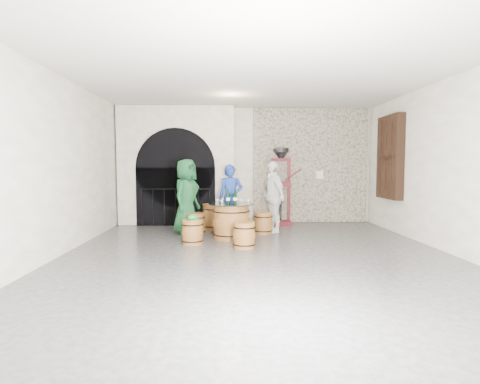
{
  "coord_description": "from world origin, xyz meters",
  "views": [
    {
      "loc": [
        -0.55,
        -6.49,
        1.59
      ],
      "look_at": [
        -0.27,
        1.27,
        1.05
      ],
      "focal_mm": 28.0,
      "sensor_mm": 36.0,
      "label": 1
    }
  ],
  "objects_px": {
    "wine_bottle_left": "(228,198)",
    "barrel_stool_far": "(231,221)",
    "wine_bottle_right": "(235,197)",
    "barrel_stool_near_left": "(192,232)",
    "wine_bottle_center": "(235,198)",
    "barrel_table": "(231,221)",
    "corking_press": "(281,181)",
    "side_barrel": "(212,217)",
    "barrel_stool_right": "(263,223)",
    "person_white": "(273,197)",
    "barrel_stool_near_right": "(244,235)",
    "person_green": "(186,197)",
    "person_blue": "(231,198)",
    "barrel_stool_left": "(195,224)"
  },
  "relations": [
    {
      "from": "wine_bottle_left",
      "to": "barrel_stool_far",
      "type": "bearing_deg",
      "value": 85.98
    },
    {
      "from": "wine_bottle_left",
      "to": "wine_bottle_right",
      "type": "xyz_separation_m",
      "value": [
        0.16,
        0.13,
        0.0
      ]
    },
    {
      "from": "barrel_stool_near_left",
      "to": "wine_bottle_center",
      "type": "height_order",
      "value": "wine_bottle_center"
    },
    {
      "from": "barrel_table",
      "to": "corking_press",
      "type": "xyz_separation_m",
      "value": [
        1.36,
        1.89,
        0.81
      ]
    },
    {
      "from": "barrel_stool_far",
      "to": "side_barrel",
      "type": "height_order",
      "value": "side_barrel"
    },
    {
      "from": "barrel_stool_right",
      "to": "person_white",
      "type": "bearing_deg",
      "value": 37.94
    },
    {
      "from": "barrel_stool_right",
      "to": "side_barrel",
      "type": "relative_size",
      "value": 0.78
    },
    {
      "from": "barrel_stool_near_right",
      "to": "side_barrel",
      "type": "height_order",
      "value": "side_barrel"
    },
    {
      "from": "wine_bottle_right",
      "to": "side_barrel",
      "type": "height_order",
      "value": "wine_bottle_right"
    },
    {
      "from": "wine_bottle_center",
      "to": "side_barrel",
      "type": "bearing_deg",
      "value": 115.29
    },
    {
      "from": "barrel_table",
      "to": "barrel_stool_near_left",
      "type": "xyz_separation_m",
      "value": [
        -0.8,
        -0.55,
        -0.13
      ]
    },
    {
      "from": "side_barrel",
      "to": "barrel_stool_near_right",
      "type": "bearing_deg",
      "value": -71.13
    },
    {
      "from": "barrel_table",
      "to": "barrel_stool_near_left",
      "type": "relative_size",
      "value": 1.98
    },
    {
      "from": "barrel_stool_right",
      "to": "barrel_stool_near_right",
      "type": "relative_size",
      "value": 1.0
    },
    {
      "from": "barrel_table",
      "to": "wine_bottle_left",
      "type": "xyz_separation_m",
      "value": [
        -0.07,
        -0.03,
        0.52
      ]
    },
    {
      "from": "barrel_stool_far",
      "to": "person_white",
      "type": "height_order",
      "value": "person_white"
    },
    {
      "from": "person_green",
      "to": "wine_bottle_center",
      "type": "distance_m",
      "value": 1.3
    },
    {
      "from": "barrel_stool_near_left",
      "to": "person_white",
      "type": "xyz_separation_m",
      "value": [
        1.81,
        1.34,
        0.6
      ]
    },
    {
      "from": "wine_bottle_right",
      "to": "person_blue",
      "type": "bearing_deg",
      "value": 95.31
    },
    {
      "from": "corking_press",
      "to": "barrel_stool_near_right",
      "type": "bearing_deg",
      "value": -108.38
    },
    {
      "from": "barrel_stool_near_right",
      "to": "corking_press",
      "type": "distance_m",
      "value": 3.18
    },
    {
      "from": "barrel_table",
      "to": "corking_press",
      "type": "distance_m",
      "value": 2.46
    },
    {
      "from": "person_green",
      "to": "barrel_stool_near_right",
      "type": "bearing_deg",
      "value": -117.18
    },
    {
      "from": "barrel_table",
      "to": "barrel_stool_near_right",
      "type": "relative_size",
      "value": 1.98
    },
    {
      "from": "barrel_stool_left",
      "to": "person_green",
      "type": "relative_size",
      "value": 0.29
    },
    {
      "from": "barrel_table",
      "to": "wine_bottle_left",
      "type": "bearing_deg",
      "value": -155.55
    },
    {
      "from": "person_blue",
      "to": "barrel_stool_near_left",
      "type": "bearing_deg",
      "value": -118.56
    },
    {
      "from": "barrel_stool_left",
      "to": "corking_press",
      "type": "xyz_separation_m",
      "value": [
        2.19,
        1.38,
        0.95
      ]
    },
    {
      "from": "barrel_stool_right",
      "to": "barrel_stool_near_left",
      "type": "xyz_separation_m",
      "value": [
        -1.56,
        -1.14,
        0.0
      ]
    },
    {
      "from": "corking_press",
      "to": "wine_bottle_center",
      "type": "bearing_deg",
      "value": -120.64
    },
    {
      "from": "wine_bottle_right",
      "to": "corking_press",
      "type": "xyz_separation_m",
      "value": [
        1.27,
        1.79,
        0.29
      ]
    },
    {
      "from": "person_blue",
      "to": "side_barrel",
      "type": "bearing_deg",
      "value": 163.32
    },
    {
      "from": "barrel_stool_left",
      "to": "person_green",
      "type": "bearing_deg",
      "value": 148.56
    },
    {
      "from": "person_white",
      "to": "person_green",
      "type": "bearing_deg",
      "value": -104.49
    },
    {
      "from": "barrel_table",
      "to": "person_white",
      "type": "relative_size",
      "value": 0.59
    },
    {
      "from": "barrel_stool_near_left",
      "to": "person_blue",
      "type": "relative_size",
      "value": 0.31
    },
    {
      "from": "barrel_stool_far",
      "to": "barrel_stool_left",
      "type": "bearing_deg",
      "value": -150.78
    },
    {
      "from": "person_white",
      "to": "wine_bottle_left",
      "type": "height_order",
      "value": "person_white"
    },
    {
      "from": "barrel_stool_near_right",
      "to": "person_blue",
      "type": "xyz_separation_m",
      "value": [
        -0.24,
        1.97,
        0.56
      ]
    },
    {
      "from": "barrel_stool_near_right",
      "to": "wine_bottle_left",
      "type": "relative_size",
      "value": 1.56
    },
    {
      "from": "barrel_stool_right",
      "to": "wine_bottle_center",
      "type": "xyz_separation_m",
      "value": [
        -0.68,
        -0.61,
        0.65
      ]
    },
    {
      "from": "wine_bottle_center",
      "to": "side_barrel",
      "type": "xyz_separation_m",
      "value": [
        -0.56,
        1.18,
        -0.58
      ]
    },
    {
      "from": "person_green",
      "to": "wine_bottle_center",
      "type": "bearing_deg",
      "value": -96.61
    },
    {
      "from": "person_green",
      "to": "wine_bottle_left",
      "type": "height_order",
      "value": "person_green"
    },
    {
      "from": "side_barrel",
      "to": "barrel_stool_far",
      "type": "bearing_deg",
      "value": -22.31
    },
    {
      "from": "wine_bottle_right",
      "to": "side_barrel",
      "type": "relative_size",
      "value": 0.5
    },
    {
      "from": "barrel_stool_far",
      "to": "barrel_stool_near_right",
      "type": "relative_size",
      "value": 1.0
    },
    {
      "from": "barrel_stool_far",
      "to": "wine_bottle_left",
      "type": "relative_size",
      "value": 1.56
    },
    {
      "from": "barrel_stool_left",
      "to": "person_green",
      "type": "xyz_separation_m",
      "value": [
        -0.22,
        0.13,
        0.63
      ]
    },
    {
      "from": "person_white",
      "to": "barrel_stool_far",
      "type": "bearing_deg",
      "value": -118.65
    }
  ]
}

